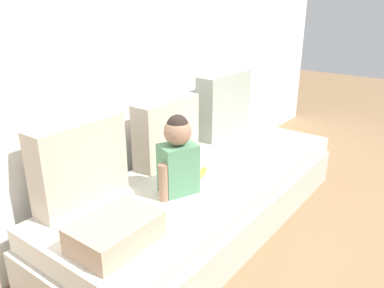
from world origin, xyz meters
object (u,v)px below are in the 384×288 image
(banana, at_px, (202,173))
(toddler, at_px, (178,156))
(throw_pillow_right, at_px, (224,104))
(throw_pillow_center, at_px, (167,131))
(folded_blanket, at_px, (115,232))
(throw_pillow_left, at_px, (80,163))
(couch, at_px, (206,199))

(banana, bearing_deg, toddler, -177.02)
(throw_pillow_right, relative_size, banana, 3.35)
(throw_pillow_center, relative_size, throw_pillow_right, 0.91)
(throw_pillow_right, distance_m, folded_blanket, 1.68)
(throw_pillow_left, xyz_separation_m, toddler, (0.42, -0.35, -0.01))
(throw_pillow_center, xyz_separation_m, toddler, (-0.31, -0.35, 0.01))
(folded_blanket, bearing_deg, throw_pillow_center, 26.35)
(toddler, bearing_deg, throw_pillow_right, 18.59)
(toddler, bearing_deg, banana, 2.98)
(folded_blanket, bearing_deg, toddler, 9.10)
(throw_pillow_right, xyz_separation_m, toddler, (-1.03, -0.35, -0.02))
(throw_pillow_right, relative_size, toddler, 1.20)
(throw_pillow_right, bearing_deg, couch, -155.37)
(folded_blanket, bearing_deg, couch, 6.93)
(toddler, distance_m, banana, 0.33)
(throw_pillow_left, bearing_deg, folded_blanket, -110.44)
(couch, height_order, folded_blanket, folded_blanket)
(couch, xyz_separation_m, throw_pillow_left, (-0.72, 0.33, 0.43))
(couch, xyz_separation_m, banana, (-0.05, -0.00, 0.22))
(throw_pillow_right, bearing_deg, folded_blanket, -164.74)
(throw_pillow_center, bearing_deg, banana, -98.17)
(throw_pillow_left, distance_m, folded_blanket, 0.50)
(couch, xyz_separation_m, toddler, (-0.31, -0.01, 0.43))
(throw_pillow_center, bearing_deg, couch, -90.00)
(toddler, distance_m, folded_blanket, 0.61)
(folded_blanket, bearing_deg, banana, 7.23)
(toddler, bearing_deg, throw_pillow_center, 48.46)
(throw_pillow_center, distance_m, banana, 0.39)
(throw_pillow_left, distance_m, toddler, 0.54)
(toddler, height_order, folded_blanket, toddler)
(throw_pillow_left, distance_m, throw_pillow_right, 1.45)
(throw_pillow_center, height_order, toddler, toddler)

